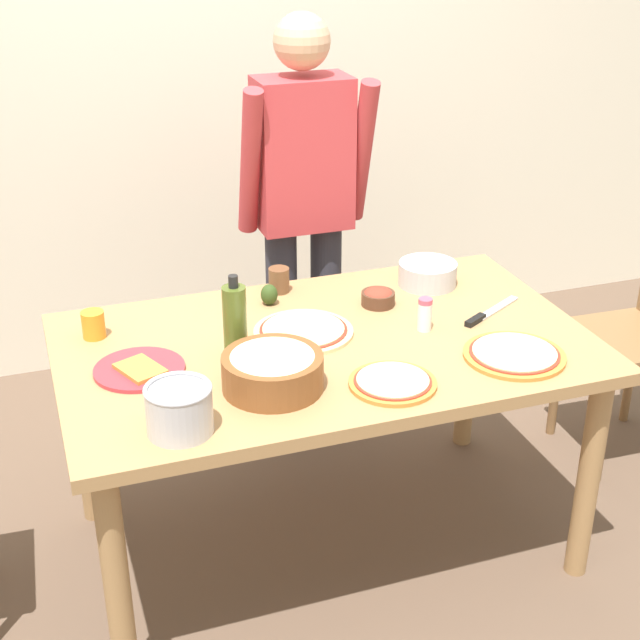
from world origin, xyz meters
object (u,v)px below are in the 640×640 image
at_px(pizza_raw_on_board, 303,331).
at_px(olive_oil_bottle, 235,321).
at_px(cup_orange, 93,325).
at_px(steel_pot, 179,409).
at_px(salt_shaker, 425,314).
at_px(avocado, 269,294).
at_px(cup_small_brown, 279,280).
at_px(pizza_cooked_on_tray, 393,382).
at_px(pizza_second_cooked, 514,354).
at_px(small_sauce_bowl, 378,297).
at_px(chef_knife, 486,314).
at_px(person_cook, 304,203).
at_px(mixing_bowl_steel, 428,274).
at_px(popcorn_bowl, 273,368).
at_px(dining_table, 325,368).
at_px(plate_with_slice, 140,369).

distance_m(pizza_raw_on_board, olive_oil_bottle, 0.26).
bearing_deg(pizza_raw_on_board, cup_orange, 162.91).
xyz_separation_m(steel_pot, salt_shaker, (0.83, 0.32, -0.01)).
bearing_deg(avocado, cup_small_brown, 55.49).
distance_m(pizza_cooked_on_tray, steel_pot, 0.60).
bearing_deg(pizza_second_cooked, small_sauce_bowl, 116.88).
height_order(cup_orange, chef_knife, cup_orange).
distance_m(person_cook, cup_small_brown, 0.43).
bearing_deg(mixing_bowl_steel, pizza_cooked_on_tray, -122.73).
distance_m(popcorn_bowl, small_sauce_bowl, 0.63).
bearing_deg(dining_table, salt_shaker, -4.35).
xyz_separation_m(person_cook, steel_pot, (-0.69, -1.11, -0.11)).
relative_size(popcorn_bowl, salt_shaker, 2.64).
bearing_deg(avocado, mixing_bowl_steel, -2.32).
height_order(pizza_cooked_on_tray, popcorn_bowl, popcorn_bowl).
height_order(popcorn_bowl, chef_knife, popcorn_bowl).
distance_m(person_cook, pizza_raw_on_board, 0.74).
height_order(dining_table, olive_oil_bottle, olive_oil_bottle).
xyz_separation_m(plate_with_slice, popcorn_bowl, (0.33, -0.21, 0.05)).
relative_size(olive_oil_bottle, cup_small_brown, 3.01).
xyz_separation_m(person_cook, cup_orange, (-0.84, -0.50, -0.14)).
height_order(small_sauce_bowl, cup_small_brown, cup_small_brown).
distance_m(person_cook, salt_shaker, 0.80).
bearing_deg(dining_table, pizza_cooked_on_tray, -74.25).
height_order(pizza_second_cooked, avocado, avocado).
distance_m(dining_table, salt_shaker, 0.35).
xyz_separation_m(pizza_cooked_on_tray, cup_orange, (-0.74, 0.57, 0.03)).
bearing_deg(person_cook, pizza_cooked_on_tray, -94.99).
height_order(person_cook, steel_pot, person_cook).
relative_size(pizza_second_cooked, chef_knife, 1.14).
xyz_separation_m(dining_table, popcorn_bowl, (-0.23, -0.22, 0.15)).
relative_size(chef_knife, avocado, 3.76).
bearing_deg(chef_knife, dining_table, 179.97).
xyz_separation_m(small_sauce_bowl, avocado, (-0.34, 0.12, 0.01)).
xyz_separation_m(dining_table, cup_small_brown, (-0.02, 0.40, 0.13)).
bearing_deg(cup_orange, person_cook, 30.60).
xyz_separation_m(pizza_raw_on_board, olive_oil_bottle, (-0.23, -0.08, 0.10)).
xyz_separation_m(cup_small_brown, salt_shaker, (0.34, -0.43, 0.01)).
height_order(cup_small_brown, chef_knife, cup_small_brown).
xyz_separation_m(small_sauce_bowl, cup_small_brown, (-0.28, 0.21, 0.01)).
bearing_deg(pizza_cooked_on_tray, olive_oil_bottle, 139.78).
height_order(pizza_raw_on_board, avocado, avocado).
bearing_deg(mixing_bowl_steel, dining_table, -148.39).
bearing_deg(small_sauce_bowl, pizza_second_cooked, -63.12).
distance_m(cup_small_brown, avocado, 0.11).
distance_m(olive_oil_bottle, avocado, 0.38).
height_order(pizza_cooked_on_tray, mixing_bowl_steel, mixing_bowl_steel).
xyz_separation_m(dining_table, salt_shaker, (0.32, -0.02, 0.14)).
height_order(pizza_raw_on_board, mixing_bowl_steel, mixing_bowl_steel).
bearing_deg(person_cook, olive_oil_bottle, -121.15).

